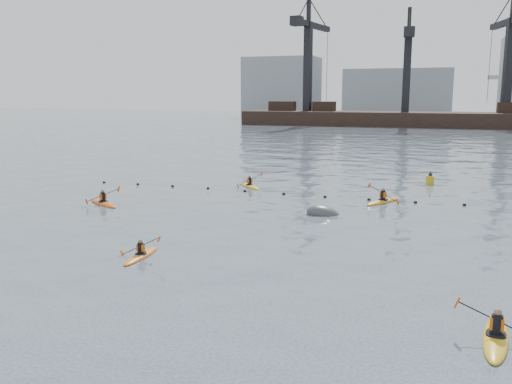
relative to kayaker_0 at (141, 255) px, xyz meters
The scene contains 11 objects.
ground 7.06m from the kayaker_0, 58.29° to the right, with size 400.00×400.00×0.00m, color #374350.
float_line 16.84m from the kayaker_0, 79.00° to the left, with size 33.24×0.73×0.24m.
barge_pier 104.06m from the kayaker_0, 88.08° to the left, with size 72.00×19.30×29.50m.
skyline 144.68m from the kayaker_0, 87.64° to the left, with size 141.00×28.00×22.00m.
kayaker_0 is the anchor object (origin of this frame).
kayaker_1 14.49m from the kayaker_0, 14.87° to the right, with size 2.39×3.52×1.29m.
kayaker_2 12.48m from the kayaker_0, 132.03° to the left, with size 3.34×2.40×1.20m.
kayaker_3 18.05m from the kayaker_0, 61.30° to the left, with size 2.25×3.42×1.32m.
kayaker_5 18.73m from the kayaker_0, 95.13° to the left, with size 2.63×2.71×1.20m.
mooring_buoy 12.43m from the kayaker_0, 62.58° to the left, with size 2.03×1.20×1.02m, color #3E4043.
nav_buoy 27.09m from the kayaker_0, 65.18° to the left, with size 0.62×0.62×1.13m.
Camera 1 is at (8.55, -13.86, 7.04)m, focal length 38.00 mm.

